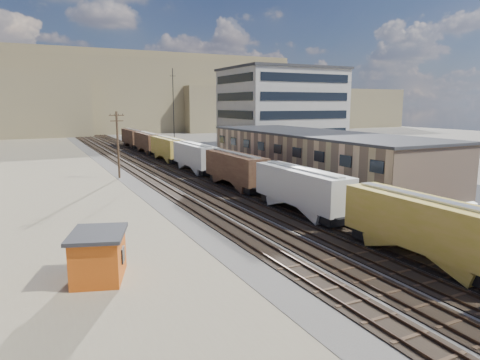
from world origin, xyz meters
name	(u,v)px	position (x,y,z in m)	size (l,w,h in m)	color
ground	(350,257)	(0.00, 0.00, 0.00)	(300.00, 300.00, 0.00)	#6B6356
ballast_bed	(160,167)	(0.00, 50.00, 0.03)	(18.00, 200.00, 0.06)	#4C4742
dirt_yard	(36,187)	(-20.00, 40.00, 0.01)	(24.00, 180.00, 0.03)	#817359
asphalt_lot	(313,171)	(22.00, 35.00, 0.02)	(26.00, 120.00, 0.04)	#232326
rail_tracks	(157,167)	(-0.55, 50.00, 0.11)	(11.40, 200.00, 0.24)	black
freight_train	(213,161)	(3.80, 34.79, 2.79)	(3.00, 119.74, 4.46)	black
warehouse	(315,158)	(14.98, 25.00, 3.65)	(12.40, 40.40, 7.25)	tan
office_tower	(281,113)	(27.95, 54.95, 9.26)	(22.60, 18.60, 18.45)	#9E998E
utility_pole_north	(118,143)	(-8.50, 42.00, 5.30)	(2.20, 0.32, 10.00)	#382619
radio_mast	(174,114)	(6.00, 60.00, 9.12)	(1.20, 0.16, 18.00)	black
hills_north	(80,97)	(0.17, 167.92, 14.10)	(265.00, 80.00, 32.00)	brown
maintenance_shed	(99,255)	(-17.06, 4.00, 1.60)	(4.46, 5.08, 3.12)	#C45012
parked_car_red	(459,217)	(14.51, 2.07, 0.80)	(1.90, 4.72, 1.61)	#A70F18
parked_car_white	(454,201)	(19.87, 6.69, 0.78)	(1.65, 4.74, 1.56)	white
parked_car_blue	(315,165)	(23.33, 36.30, 0.77)	(2.56, 5.54, 1.54)	navy
parked_car_far	(299,151)	(34.00, 56.80, 0.71)	(1.68, 4.19, 1.43)	silver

